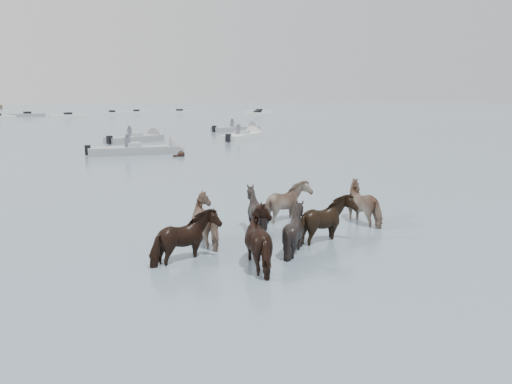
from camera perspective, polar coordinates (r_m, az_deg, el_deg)
ground at (r=12.95m, az=1.34°, el=-5.59°), size 400.00×400.00×0.00m
pony_herd at (r=12.93m, az=2.57°, el=-3.51°), size 7.77×4.44×1.53m
swimming_pony at (r=30.90m, az=-8.50°, el=4.17°), size 0.72×0.44×0.44m
motorboat_b at (r=32.71m, az=-12.17°, el=4.63°), size 6.18×3.04×1.92m
motorboat_c at (r=41.50m, az=-12.68°, el=5.91°), size 5.51×3.37×1.92m
motorboat_d at (r=42.85m, az=-1.12°, el=6.32°), size 5.74×4.65×1.92m
motorboat_e at (r=52.08m, az=-1.58°, el=7.14°), size 5.58×1.64×1.92m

